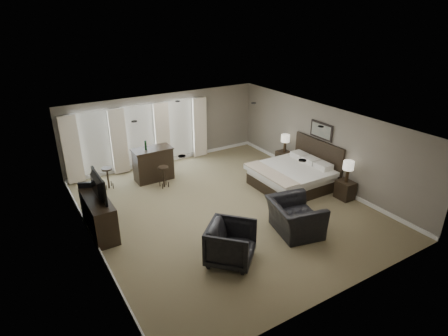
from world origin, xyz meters
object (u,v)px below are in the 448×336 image
lamp_near (348,172)px  bar_stool_right (164,177)px  tv (96,196)px  armchair_near (295,212)px  nightstand_near (345,190)px  desk_chair (92,197)px  dresser (99,216)px  bed (292,167)px  nightstand_far (284,159)px  bar_counter (153,164)px  lamp_far (285,143)px  armchair_far (231,242)px  bar_stool_left (108,178)px

lamp_near → bar_stool_right: lamp_near is taller
tv → armchair_near: armchair_near is taller
bar_stool_right → tv: bearing=-147.0°
nightstand_near → desk_chair: desk_chair is taller
desk_chair → dresser: bearing=109.9°
bed → desk_chair: bearing=165.4°
bed → nightstand_far: 1.75m
bed → nightstand_near: bed is taller
bar_counter → bar_stool_right: size_ratio=1.81×
dresser → tv: bearing=90.0°
nightstand_near → armchair_near: size_ratio=0.42×
nightstand_far → lamp_near: (0.00, -2.90, 0.61)m
lamp_far → bar_stool_right: lamp_far is taller
armchair_far → tv: bearing=85.7°
lamp_near → armchair_near: 2.66m
lamp_far → desk_chair: size_ratio=0.57×
lamp_far → armchair_near: lamp_far is taller
armchair_near → bar_counter: bearing=34.1°
nightstand_far → armchair_far: size_ratio=0.55×
dresser → desk_chair: (0.08, 0.98, 0.08)m
nightstand_near → bar_stool_left: bearing=143.2°
lamp_far → bar_stool_left: 6.25m
nightstand_near → bar_stool_left: bar_stool_left is taller
armchair_near → armchair_far: 2.08m
lamp_far → armchair_far: bearing=-141.6°
desk_chair → bar_stool_right: bearing=-140.9°
nightstand_near → desk_chair: size_ratio=0.49×
nightstand_far → dresser: size_ratio=0.34×
lamp_far → bed: bearing=-121.5°
bed → nightstand_near: bearing=-58.5°
bar_stool_left → armchair_far: bearing=-75.5°
nightstand_near → bed: bearing=121.5°
armchair_far → desk_chair: (-2.19, 3.79, 0.05)m
lamp_near → bar_stool_right: size_ratio=0.93×
nightstand_near → bar_counter: bearing=135.9°
armchair_near → desk_chair: bearing=62.7°
nightstand_far → bar_stool_left: bar_stool_left is taller
dresser → lamp_far: bearing=7.2°
bar_counter → dresser: bearing=-136.0°
lamp_far → bar_stool_left: size_ratio=0.91×
bar_counter → armchair_far: bearing=-91.7°
dresser → armchair_far: 3.61m
armchair_near → nightstand_near: bearing=-63.8°
nightstand_far → desk_chair: desk_chair is taller
dresser → bar_stool_left: dresser is taller
bed → bar_counter: bearing=141.1°
lamp_far → armchair_far: lamp_far is taller
bar_counter → bar_stool_left: bar_counter is taller
nightstand_far → bar_stool_right: (-4.44, 0.74, 0.07)m
bar_stool_right → nightstand_far: bearing=-9.4°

